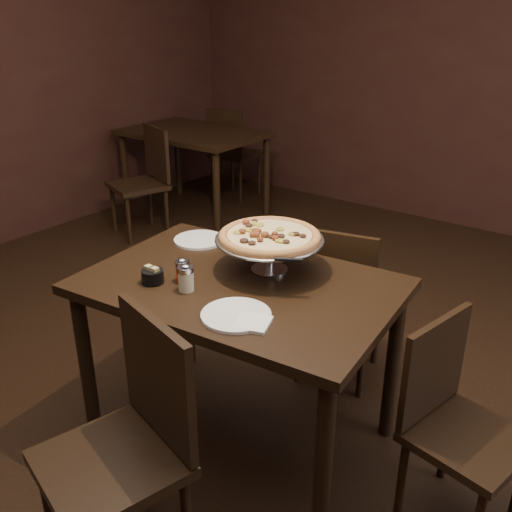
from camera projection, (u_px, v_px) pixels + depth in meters
The scene contains 16 objects.
room at pixel (223, 139), 2.07m from camera, with size 6.04×7.04×2.84m.
dining_table at pixel (239, 304), 2.40m from camera, with size 1.35×0.97×0.80m.
background_table at pixel (194, 142), 5.27m from camera, with size 1.27×0.85×0.80m.
pizza_stand at pixel (270, 237), 2.40m from camera, with size 0.47×0.47×0.19m.
parmesan_shaker at pixel (186, 278), 2.27m from camera, with size 0.07×0.07×0.12m.
pepper_flake_shaker at pixel (183, 270), 2.34m from camera, with size 0.06×0.06×0.10m.
packet_caddy at pixel (152, 276), 2.34m from camera, with size 0.09×0.09×0.07m.
napkin_stack at pixel (253, 323), 2.04m from camera, with size 0.12×0.12×0.01m, color white.
plate_left at pixel (199, 240), 2.77m from camera, with size 0.24×0.24×0.01m, color white.
plate_near at pixel (236, 315), 2.09m from camera, with size 0.26×0.26×0.01m, color white.
serving_spatula at pixel (288, 260), 2.19m from camera, with size 0.14×0.14×0.02m.
chair_far at pixel (338, 299), 2.89m from camera, with size 0.50×0.50×0.89m.
chair_near at pixel (129, 440), 1.91m from camera, with size 0.54×0.54×0.94m.
chair_side at pixel (454, 418), 2.11m from camera, with size 0.45×0.45×0.82m.
bg_chair_far at pixel (232, 150), 5.82m from camera, with size 0.45×0.45×0.92m.
bg_chair_near at pixel (145, 177), 4.87m from camera, with size 0.55×0.55×0.92m.
Camera 1 is at (1.39, -1.56, 1.85)m, focal length 40.00 mm.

